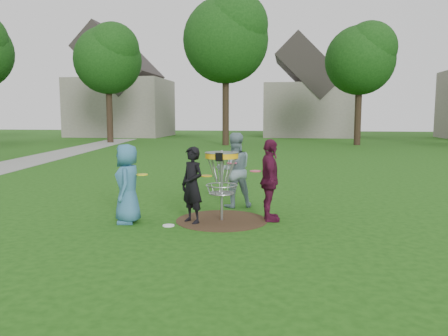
# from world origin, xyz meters

# --- Properties ---
(ground) EXTENTS (100.00, 100.00, 0.00)m
(ground) POSITION_xyz_m (0.00, 0.00, 0.00)
(ground) COLOR #19470F
(ground) RESTS_ON ground
(dirt_patch) EXTENTS (1.80, 1.80, 0.01)m
(dirt_patch) POSITION_xyz_m (0.00, 0.00, 0.00)
(dirt_patch) COLOR #47331E
(dirt_patch) RESTS_ON ground
(concrete_path) EXTENTS (7.75, 39.92, 0.02)m
(concrete_path) POSITION_xyz_m (-10.00, 8.00, 0.01)
(concrete_path) COLOR #9E9E99
(concrete_path) RESTS_ON ground
(player_blue) EXTENTS (0.64, 0.83, 1.51)m
(player_blue) POSITION_xyz_m (-1.75, -0.44, 0.76)
(player_blue) COLOR teal
(player_blue) RESTS_ON ground
(player_black) EXTENTS (0.64, 0.60, 1.46)m
(player_black) POSITION_xyz_m (-0.53, -0.26, 0.73)
(player_black) COLOR black
(player_black) RESTS_ON ground
(player_grey) EXTENTS (0.97, 0.87, 1.67)m
(player_grey) POSITION_xyz_m (0.09, 1.31, 0.83)
(player_grey) COLOR #7A969E
(player_grey) RESTS_ON ground
(player_maroon) EXTENTS (0.52, 0.98, 1.60)m
(player_maroon) POSITION_xyz_m (0.93, 0.11, 0.80)
(player_maroon) COLOR #51122E
(player_maroon) RESTS_ON ground
(disc_on_grass) EXTENTS (0.22, 0.22, 0.02)m
(disc_on_grass) POSITION_xyz_m (-0.92, -0.58, 0.01)
(disc_on_grass) COLOR white
(disc_on_grass) RESTS_ON ground
(disc_golf_basket) EXTENTS (0.66, 0.67, 1.38)m
(disc_golf_basket) POSITION_xyz_m (0.00, -0.00, 1.02)
(disc_golf_basket) COLOR #9EA0A5
(disc_golf_basket) RESTS_ON ground
(held_discs) EXTENTS (2.35, 1.62, 0.14)m
(held_discs) POSITION_xyz_m (-0.26, 0.15, 0.96)
(held_discs) COLOR yellow
(held_discs) RESTS_ON ground
(tree_row) EXTENTS (51.20, 17.42, 9.90)m
(tree_row) POSITION_xyz_m (0.44, 20.67, 6.21)
(tree_row) COLOR #38281C
(tree_row) RESTS_ON ground
(house_row) EXTENTS (44.50, 10.65, 11.62)m
(house_row) POSITION_xyz_m (4.78, 33.07, 4.14)
(house_row) COLOR gray
(house_row) RESTS_ON ground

